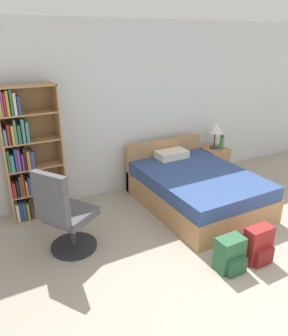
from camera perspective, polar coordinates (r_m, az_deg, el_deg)
The scene contains 9 objects.
wall_back at distance 5.23m, azimuth -1.24°, elevation 10.27°, with size 9.00×0.06×2.60m.
bookshelf at distance 4.58m, azimuth -19.88°, elevation 2.23°, with size 0.74×0.31×1.81m.
bed at distance 4.92m, azimuth 8.81°, elevation -3.34°, with size 1.40×1.91×0.79m.
office_chair at distance 3.84m, azimuth -13.56°, elevation -8.25°, with size 0.72×0.69×1.07m.
nightstand at distance 6.05m, azimuth 11.90°, elevation 1.15°, with size 0.43×0.47×0.51m.
table_lamp at distance 5.86m, azimuth 12.36°, elevation 6.76°, with size 0.27×0.27×0.46m.
water_bottle at distance 5.89m, azimuth 13.40°, elevation 4.33°, with size 0.08×0.08×0.25m.
backpack_green at distance 3.76m, azimuth 14.80°, elevation -14.40°, with size 0.30×0.26×0.38m.
backpack_red at distance 3.95m, azimuth 19.31°, elevation -12.62°, with size 0.32×0.22×0.43m.
Camera 1 is at (-2.36, -1.31, 2.37)m, focal length 35.00 mm.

